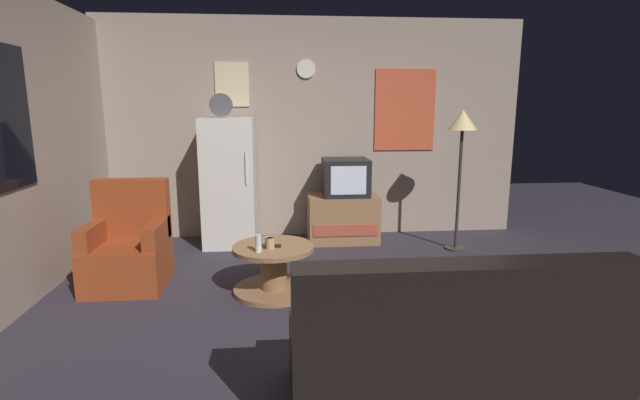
{
  "coord_description": "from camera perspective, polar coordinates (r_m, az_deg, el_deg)",
  "views": [
    {
      "loc": [
        -0.44,
        -3.51,
        1.65
      ],
      "look_at": [
        -0.05,
        0.9,
        0.75
      ],
      "focal_mm": 26.59,
      "sensor_mm": 36.0,
      "label": 1
    }
  ],
  "objects": [
    {
      "name": "tv_stand",
      "position": [
        5.78,
        2.76,
        -2.2
      ],
      "size": [
        0.84,
        0.53,
        0.57
      ],
      "color": "#8E6642",
      "rests_on": "ground_plane"
    },
    {
      "name": "standing_lamp",
      "position": [
        5.52,
        16.74,
        7.96
      ],
      "size": [
        0.32,
        0.32,
        1.59
      ],
      "color": "#332D28",
      "rests_on": "ground_plane"
    },
    {
      "name": "wall_with_art",
      "position": [
        5.99,
        -0.76,
        8.53
      ],
      "size": [
        5.2,
        0.12,
        2.68
      ],
      "color": "gray",
      "rests_on": "ground_plane"
    },
    {
      "name": "wine_glass",
      "position": [
        4.02,
        -7.43,
        -5.19
      ],
      "size": [
        0.05,
        0.05,
        0.15
      ],
      "primitive_type": "cylinder",
      "color": "silver",
      "rests_on": "coffee_table"
    },
    {
      "name": "remote_control",
      "position": [
        4.14,
        -5.78,
        -5.56
      ],
      "size": [
        0.16,
        0.07,
        0.02
      ],
      "primitive_type": "cube",
      "rotation": [
        0.0,
        0.0,
        0.16
      ],
      "color": "black",
      "rests_on": "coffee_table"
    },
    {
      "name": "couch",
      "position": [
        2.78,
        15.23,
        -17.7
      ],
      "size": [
        1.7,
        0.8,
        0.92
      ],
      "color": "black",
      "rests_on": "ground_plane"
    },
    {
      "name": "mug_ceramic_white",
      "position": [
        4.14,
        -6.11,
        -5.11
      ],
      "size": [
        0.08,
        0.08,
        0.09
      ],
      "primitive_type": "cylinder",
      "color": "silver",
      "rests_on": "coffee_table"
    },
    {
      "name": "crt_tv",
      "position": [
        5.69,
        3.09,
        2.76
      ],
      "size": [
        0.54,
        0.51,
        0.44
      ],
      "color": "black",
      "rests_on": "tv_stand"
    },
    {
      "name": "ground_plane",
      "position": [
        3.91,
        1.95,
        -13.5
      ],
      "size": [
        12.0,
        12.0,
        0.0
      ],
      "primitive_type": "plane",
      "color": "#2D2833"
    },
    {
      "name": "coffee_table",
      "position": [
        4.26,
        -5.6,
        -8.25
      ],
      "size": [
        0.72,
        0.72,
        0.43
      ],
      "color": "#8E6642",
      "rests_on": "ground_plane"
    },
    {
      "name": "mug_ceramic_tan",
      "position": [
        4.12,
        -6.03,
        -5.18
      ],
      "size": [
        0.08,
        0.08,
        0.09
      ],
      "primitive_type": "cylinder",
      "color": "tan",
      "rests_on": "coffee_table"
    },
    {
      "name": "armchair",
      "position": [
        4.73,
        -22.06,
        -5.49
      ],
      "size": [
        0.68,
        0.68,
        0.96
      ],
      "color": "maroon",
      "rests_on": "ground_plane"
    },
    {
      "name": "fridge",
      "position": [
        5.65,
        -10.88,
        2.15
      ],
      "size": [
        0.6,
        0.62,
        1.77
      ],
      "color": "silver",
      "rests_on": "ground_plane"
    }
  ]
}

